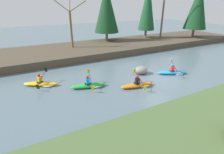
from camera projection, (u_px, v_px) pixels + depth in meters
name	position (u px, v px, depth m)	size (l,w,h in m)	color
ground_plane	(161.00, 77.00, 15.28)	(90.00, 90.00, 0.00)	slate
riverbank_far	(107.00, 47.00, 23.98)	(44.00, 8.02, 0.80)	#4C4233
conifer_tree_far_left	(106.00, 8.00, 24.50)	(3.53, 3.53, 7.89)	#7A664C
conifer_tree_left	(148.00, 6.00, 26.46)	(2.59, 2.59, 8.46)	brown
conifer_tree_mid_left	(198.00, 6.00, 26.96)	(3.50, 3.50, 8.16)	brown
bare_tree_upstream	(71.00, 25.00, 21.28)	(3.24, 3.20, 5.84)	brown
bare_tree_mid_upstream	(163.00, 14.00, 26.99)	(4.28, 4.23, 7.83)	brown
kayaker_lead	(173.00, 72.00, 15.90)	(2.71, 1.96, 1.20)	#1993D6
kayaker_middle	(138.00, 85.00, 13.48)	(2.80, 2.07, 1.20)	orange
kayaker_trailing	(90.00, 85.00, 13.42)	(2.79, 2.06, 1.20)	green
kayaker_far_back	(42.00, 83.00, 13.67)	(2.67, 1.94, 1.20)	yellow
boulder_midstream	(141.00, 70.00, 15.93)	(1.26, 0.99, 0.71)	gray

